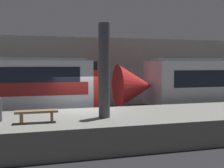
{
  "coord_description": "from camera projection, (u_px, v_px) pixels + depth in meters",
  "views": [
    {
      "loc": [
        -1.72,
        -12.38,
        3.17
      ],
      "look_at": [
        1.76,
        1.01,
        2.1
      ],
      "focal_mm": 42.0,
      "sensor_mm": 36.0,
      "label": 1
    }
  ],
  "objects": [
    {
      "name": "station_rear_barrier",
      "position": [
        69.0,
        72.0,
        18.94
      ],
      "size": [
        50.0,
        0.15,
        5.1
      ],
      "color": "#9E998E",
      "rests_on": "ground"
    },
    {
      "name": "support_pillar_near",
      "position": [
        104.0,
        71.0,
        10.23
      ],
      "size": [
        0.44,
        0.44,
        3.69
      ],
      "color": "#47474C",
      "rests_on": "platform"
    },
    {
      "name": "ground_plane",
      "position": [
        82.0,
        130.0,
        12.63
      ],
      "size": [
        120.0,
        120.0,
        0.0
      ],
      "primitive_type": "plane",
      "color": "black"
    },
    {
      "name": "platform",
      "position": [
        89.0,
        129.0,
        10.64
      ],
      "size": [
        40.0,
        4.03,
        1.05
      ],
      "color": "slate",
      "rests_on": "ground"
    },
    {
      "name": "platform_bench",
      "position": [
        37.0,
        114.0,
        9.39
      ],
      "size": [
        1.5,
        0.4,
        0.45
      ],
      "color": "brown",
      "rests_on": "platform"
    }
  ]
}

